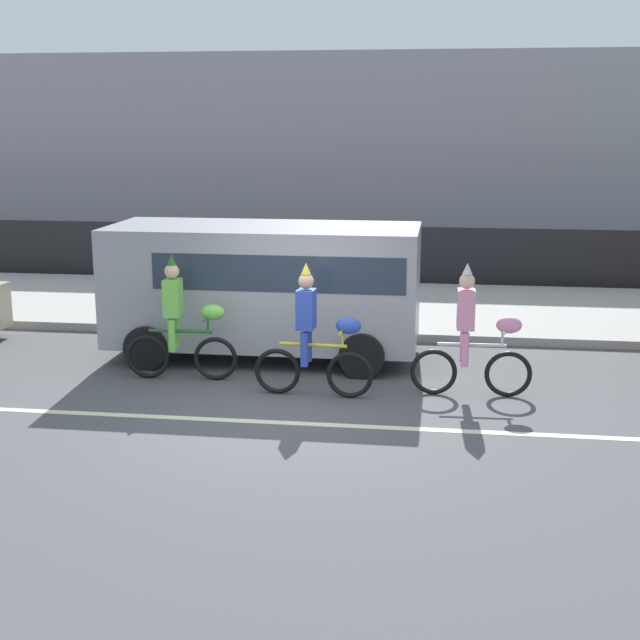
# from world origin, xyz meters

# --- Properties ---
(ground_plane) EXTENTS (80.00, 80.00, 0.00)m
(ground_plane) POSITION_xyz_m (0.00, 0.00, 0.00)
(ground_plane) COLOR #4C4C4F
(road_centre_line) EXTENTS (36.00, 0.14, 0.01)m
(road_centre_line) POSITION_xyz_m (0.00, -0.50, 0.00)
(road_centre_line) COLOR beige
(road_centre_line) RESTS_ON ground
(sidewalk_curb) EXTENTS (60.00, 5.00, 0.15)m
(sidewalk_curb) POSITION_xyz_m (0.00, 6.50, 0.07)
(sidewalk_curb) COLOR #9E9B93
(sidewalk_curb) RESTS_ON ground
(fence_line) EXTENTS (40.00, 0.08, 1.40)m
(fence_line) POSITION_xyz_m (0.00, 9.40, 0.70)
(fence_line) COLOR black
(fence_line) RESTS_ON ground
(building_backdrop) EXTENTS (28.00, 8.00, 5.69)m
(building_backdrop) POSITION_xyz_m (-3.34, 18.00, 2.85)
(building_backdrop) COLOR #99939E
(building_backdrop) RESTS_ON ground
(parade_cyclist_lime) EXTENTS (1.72, 0.50, 1.92)m
(parade_cyclist_lime) POSITION_xyz_m (-1.80, 1.25, 0.84)
(parade_cyclist_lime) COLOR black
(parade_cyclist_lime) RESTS_ON ground
(parade_cyclist_cobalt) EXTENTS (1.72, 0.50, 1.92)m
(parade_cyclist_cobalt) POSITION_xyz_m (0.30, 0.71, 0.84)
(parade_cyclist_cobalt) COLOR black
(parade_cyclist_cobalt) RESTS_ON ground
(parade_cyclist_pink) EXTENTS (1.72, 0.50, 1.92)m
(parade_cyclist_pink) POSITION_xyz_m (2.52, 1.02, 0.84)
(parade_cyclist_pink) COLOR black
(parade_cyclist_pink) RESTS_ON ground
(parked_van_grey) EXTENTS (5.00, 2.22, 2.18)m
(parked_van_grey) POSITION_xyz_m (-0.74, 2.70, 1.28)
(parked_van_grey) COLOR #99999E
(parked_van_grey) RESTS_ON ground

